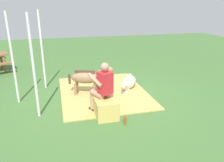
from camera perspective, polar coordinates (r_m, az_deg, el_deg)
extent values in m
plane|color=#426B33|center=(6.59, -1.76, -3.79)|extent=(24.00, 24.00, 0.00)
cube|color=tan|center=(6.83, -2.26, -2.80)|extent=(3.18, 2.57, 0.02)
cube|color=tan|center=(5.36, -1.63, -6.89)|extent=(0.69, 0.51, 0.45)
cylinder|color=tan|center=(5.37, -3.95, -3.40)|extent=(0.42, 0.30, 0.14)
cylinder|color=tan|center=(5.64, -5.09, -5.55)|extent=(0.11, 0.11, 0.45)
cube|color=black|center=(5.72, -5.03, -7.32)|extent=(0.24, 0.19, 0.06)
cylinder|color=tan|center=(5.48, -2.27, -2.88)|extent=(0.42, 0.30, 0.14)
cylinder|color=tan|center=(5.74, -3.46, -5.01)|extent=(0.11, 0.11, 0.45)
cube|color=black|center=(5.83, -3.42, -6.76)|extent=(0.24, 0.19, 0.06)
cube|color=red|center=(5.16, -1.82, -0.42)|extent=(0.39, 0.38, 0.52)
cylinder|color=tan|center=(5.18, -4.45, 0.23)|extent=(0.49, 0.30, 0.26)
cylinder|color=tan|center=(5.37, -1.68, 0.96)|extent=(0.49, 0.30, 0.26)
sphere|color=tan|center=(5.04, -1.87, 3.65)|extent=(0.20, 0.20, 0.20)
ellipsoid|color=#8C6B4C|center=(6.52, -7.00, 0.84)|extent=(0.58, 0.90, 0.34)
cylinder|color=#8C6B4C|center=(6.68, -4.35, -1.80)|extent=(0.09, 0.09, 0.36)
cylinder|color=#8C6B4C|center=(6.50, -4.62, -2.44)|extent=(0.09, 0.09, 0.36)
cylinder|color=#8C6B4C|center=(6.79, -9.02, -1.64)|extent=(0.09, 0.09, 0.36)
cylinder|color=#8C6B4C|center=(6.61, -9.42, -2.26)|extent=(0.09, 0.09, 0.36)
cylinder|color=#8C6B4C|center=(6.41, -2.65, 1.57)|extent=(0.29, 0.40, 0.33)
ellipsoid|color=#8C6B4C|center=(6.34, -1.05, 2.91)|extent=(0.26, 0.35, 0.20)
cube|color=#4D3A2A|center=(6.46, -7.07, 2.44)|extent=(0.26, 0.59, 0.08)
cylinder|color=#4D3A2A|center=(6.65, -10.95, 0.53)|extent=(0.07, 0.07, 0.30)
ellipsoid|color=beige|center=(7.19, 4.51, -0.26)|extent=(0.96, 0.80, 0.36)
cube|color=beige|center=(6.74, 3.44, -2.79)|extent=(0.36, 0.35, 0.10)
cylinder|color=beige|center=(6.65, 3.43, -1.34)|extent=(0.34, 0.30, 0.30)
ellipsoid|color=beige|center=(6.46, 3.06, -1.22)|extent=(0.34, 0.29, 0.20)
cube|color=#F2EDC5|center=(7.05, 4.40, 1.06)|extent=(0.42, 0.30, 0.08)
cylinder|color=brown|center=(5.08, 3.40, -10.14)|extent=(0.07, 0.07, 0.19)
cone|color=brown|center=(5.02, 3.43, -8.89)|extent=(0.06, 0.06, 0.06)
cylinder|color=silver|center=(5.30, -19.63, 3.17)|extent=(0.06, 0.06, 2.43)
cylinder|color=silver|center=(7.18, -17.64, 7.47)|extent=(0.06, 0.06, 2.43)
cylinder|color=silver|center=(6.33, -24.34, 5.10)|extent=(0.06, 0.06, 2.43)
cube|color=brown|center=(9.59, -25.99, 3.91)|extent=(0.08, 0.08, 0.69)
cube|color=brown|center=(10.13, -26.65, 4.55)|extent=(0.08, 0.08, 0.69)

